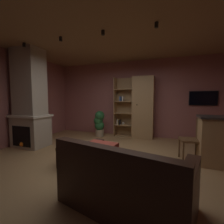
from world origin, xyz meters
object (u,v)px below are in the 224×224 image
Objects in this scene: table_book_2 at (77,143)px; potted_floor_plant at (99,123)px; bookshelf_cabinet at (140,108)px; wall_mounted_tv at (203,98)px; stone_fireplace at (30,103)px; table_book_0 at (83,145)px; leather_couch at (124,184)px; coffee_table at (78,150)px; dining_chair at (194,137)px; table_book_1 at (78,143)px.

potted_floor_plant is at bearing 104.43° from table_book_2.
bookshelf_cabinet is 2.62× the size of wall_mounted_tv.
stone_fireplace reaches higher than table_book_0.
leather_couch is 4.28m from wall_mounted_tv.
table_book_2 is at bearing -106.00° from bookshelf_cabinet.
stone_fireplace is 24.35× the size of table_book_0.
coffee_table is at bearing 143.82° from leather_couch.
wall_mounted_tv is at bearing 76.08° from dining_chair.
stone_fireplace is 2.23m from table_book_2.
bookshelf_cabinet is at bearing 75.35° from table_book_0.
leather_couch is at bearing -60.77° from potted_floor_plant.
coffee_table is 0.81× the size of wall_mounted_tv.
bookshelf_cabinet is 2.31× the size of dining_chair.
table_book_2 is at bearing -142.38° from table_book_0.
table_book_1 is at bearing -133.87° from wall_mounted_tv.
potted_floor_plant is (-0.72, 2.40, 0.07)m from table_book_0.
dining_chair is at bearing 23.26° from table_book_1.
dining_chair is 3.21m from potted_floor_plant.
leather_couch reaches higher than table_book_0.
dining_chair is (2.31, 0.99, 0.08)m from table_book_1.
bookshelf_cabinet reaches higher than potted_floor_plant.
stone_fireplace is at bearing 162.98° from table_book_0.
dining_chair is (2.18, 1.02, 0.11)m from table_book_0.
coffee_table is at bearing -105.81° from bookshelf_cabinet.
bookshelf_cabinet reaches higher than coffee_table.
potted_floor_plant is at bearing 154.65° from dining_chair.
potted_floor_plant is (-0.59, 2.37, 0.05)m from table_book_1.
table_book_1 is at bearing -156.74° from dining_chair.
table_book_1 is 2.51m from dining_chair.
bookshelf_cabinet is at bearing 74.19° from coffee_table.
table_book_1 is at bearing -17.27° from stone_fireplace.
table_book_2 is (-0.09, -0.07, 0.05)m from table_book_0.
coffee_table is 5.53× the size of table_book_1.
wall_mounted_tv is (4.71, 2.29, 0.14)m from stone_fireplace.
table_book_2 is at bearing -67.72° from table_book_1.
bookshelf_cabinet is 2.28× the size of potted_floor_plant.
stone_fireplace is 2.29m from coffee_table.
dining_chair is at bearing 25.44° from coffee_table.
table_book_0 is 0.13m from table_book_1.
table_book_1 is 4.12m from wall_mounted_tv.
coffee_table is 0.71× the size of dining_chair.
stone_fireplace is 1.29× the size of bookshelf_cabinet.
stone_fireplace is at bearing 153.90° from leather_couch.
table_book_1 is at bearing -75.91° from potted_floor_plant.
wall_mounted_tv is (1.94, 0.21, 0.33)m from bookshelf_cabinet.
coffee_table is at bearing -154.56° from dining_chair.
table_book_2 reaches higher than table_book_0.
leather_couch is (0.44, -3.65, -0.75)m from bookshelf_cabinet.
table_book_0 is 2.41m from dining_chair.
potted_floor_plant is at bearing -167.66° from bookshelf_cabinet.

